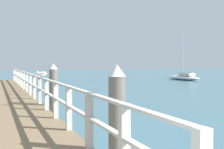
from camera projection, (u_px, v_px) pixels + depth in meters
The scene contains 5 objects.
pier_railing at pixel (30, 82), 14.28m from camera, with size 0.12×25.31×0.97m.
dock_piling_near at pixel (117, 124), 5.25m from camera, with size 0.29×0.29×1.98m.
dock_piling_far at pixel (53, 92), 10.87m from camera, with size 0.29×0.29×1.98m.
seagull_foreground at pixel (42, 74), 10.57m from camera, with size 0.48×0.20×0.21m.
boat_0 at pixel (184, 77), 36.13m from camera, with size 1.85×5.56×5.77m.
Camera 1 is at (-0.18, -1.26, 2.01)m, focal length 50.89 mm.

